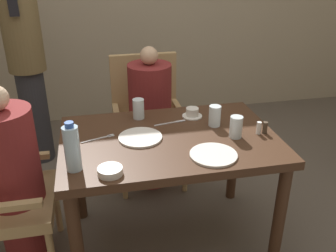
{
  "coord_description": "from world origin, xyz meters",
  "views": [
    {
      "loc": [
        -0.41,
        -1.88,
        1.76
      ],
      "look_at": [
        0.0,
        0.04,
        0.81
      ],
      "focal_mm": 40.0,
      "sensor_mm": 36.0,
      "label": 1
    }
  ],
  "objects_px": {
    "bowl_small": "(110,171)",
    "water_bottle": "(72,148)",
    "glass_tall_mid": "(236,127)",
    "standing_host": "(26,56)",
    "plate_main_left": "(140,137)",
    "diner_in_left_chair": "(13,180)",
    "glass_tall_near": "(215,116)",
    "chair_far_side": "(147,115)",
    "diner_in_far_chair": "(150,118)",
    "plate_main_right": "(213,155)",
    "glass_tall_far": "(138,109)",
    "teacup_with_saucer": "(192,113)"
  },
  "relations": [
    {
      "from": "bowl_small",
      "to": "water_bottle",
      "type": "bearing_deg",
      "value": 154.39
    },
    {
      "from": "glass_tall_mid",
      "to": "standing_host",
      "type": "bearing_deg",
      "value": 133.46
    },
    {
      "from": "standing_host",
      "to": "plate_main_left",
      "type": "relative_size",
      "value": 7.02
    },
    {
      "from": "plate_main_left",
      "to": "glass_tall_mid",
      "type": "bearing_deg",
      "value": -10.27
    },
    {
      "from": "diner_in_left_chair",
      "to": "glass_tall_near",
      "type": "distance_m",
      "value": 1.22
    },
    {
      "from": "glass_tall_near",
      "to": "water_bottle",
      "type": "bearing_deg",
      "value": -158.13
    },
    {
      "from": "chair_far_side",
      "to": "glass_tall_mid",
      "type": "distance_m",
      "value": 1.03
    },
    {
      "from": "diner_in_far_chair",
      "to": "glass_tall_mid",
      "type": "xyz_separation_m",
      "value": [
        0.37,
        -0.76,
        0.25
      ]
    },
    {
      "from": "bowl_small",
      "to": "glass_tall_near",
      "type": "relative_size",
      "value": 0.96
    },
    {
      "from": "plate_main_right",
      "to": "water_bottle",
      "type": "xyz_separation_m",
      "value": [
        -0.71,
        0.02,
        0.11
      ]
    },
    {
      "from": "glass_tall_near",
      "to": "glass_tall_far",
      "type": "distance_m",
      "value": 0.49
    },
    {
      "from": "chair_far_side",
      "to": "teacup_with_saucer",
      "type": "height_order",
      "value": "chair_far_side"
    },
    {
      "from": "diner_in_left_chair",
      "to": "diner_in_far_chair",
      "type": "xyz_separation_m",
      "value": [
        0.89,
        0.68,
        -0.01
      ]
    },
    {
      "from": "diner_in_left_chair",
      "to": "chair_far_side",
      "type": "height_order",
      "value": "diner_in_left_chair"
    },
    {
      "from": "bowl_small",
      "to": "standing_host",
      "type": "bearing_deg",
      "value": 109.08
    },
    {
      "from": "standing_host",
      "to": "glass_tall_far",
      "type": "bearing_deg",
      "value": -51.47
    },
    {
      "from": "plate_main_right",
      "to": "glass_tall_mid",
      "type": "bearing_deg",
      "value": 43.14
    },
    {
      "from": "glass_tall_near",
      "to": "chair_far_side",
      "type": "bearing_deg",
      "value": 112.16
    },
    {
      "from": "standing_host",
      "to": "glass_tall_near",
      "type": "height_order",
      "value": "standing_host"
    },
    {
      "from": "plate_main_left",
      "to": "plate_main_right",
      "type": "relative_size",
      "value": 1.0
    },
    {
      "from": "diner_in_far_chair",
      "to": "teacup_with_saucer",
      "type": "relative_size",
      "value": 8.72
    },
    {
      "from": "glass_tall_far",
      "to": "glass_tall_near",
      "type": "bearing_deg",
      "value": -25.18
    },
    {
      "from": "standing_host",
      "to": "plate_main_left",
      "type": "height_order",
      "value": "standing_host"
    },
    {
      "from": "water_bottle",
      "to": "diner_in_left_chair",
      "type": "bearing_deg",
      "value": 145.67
    },
    {
      "from": "chair_far_side",
      "to": "standing_host",
      "type": "distance_m",
      "value": 1.1
    },
    {
      "from": "diner_in_left_chair",
      "to": "diner_in_far_chair",
      "type": "bearing_deg",
      "value": 37.56
    },
    {
      "from": "standing_host",
      "to": "water_bottle",
      "type": "distance_m",
      "value": 1.57
    },
    {
      "from": "teacup_with_saucer",
      "to": "diner_in_far_chair",
      "type": "bearing_deg",
      "value": 115.09
    },
    {
      "from": "standing_host",
      "to": "glass_tall_mid",
      "type": "relative_size",
      "value": 13.81
    },
    {
      "from": "teacup_with_saucer",
      "to": "glass_tall_near",
      "type": "height_order",
      "value": "glass_tall_near"
    },
    {
      "from": "chair_far_side",
      "to": "glass_tall_mid",
      "type": "bearing_deg",
      "value": -67.9
    },
    {
      "from": "plate_main_left",
      "to": "bowl_small",
      "type": "bearing_deg",
      "value": -119.92
    },
    {
      "from": "chair_far_side",
      "to": "plate_main_left",
      "type": "bearing_deg",
      "value": -101.59
    },
    {
      "from": "bowl_small",
      "to": "glass_tall_near",
      "type": "bearing_deg",
      "value": 32.02
    },
    {
      "from": "diner_in_left_chair",
      "to": "water_bottle",
      "type": "xyz_separation_m",
      "value": [
        0.36,
        -0.24,
        0.29
      ]
    },
    {
      "from": "diner_in_far_chair",
      "to": "standing_host",
      "type": "relative_size",
      "value": 0.64
    },
    {
      "from": "plate_main_right",
      "to": "glass_tall_mid",
      "type": "relative_size",
      "value": 1.97
    },
    {
      "from": "diner_in_far_chair",
      "to": "bowl_small",
      "type": "distance_m",
      "value": 1.09
    },
    {
      "from": "teacup_with_saucer",
      "to": "plate_main_left",
      "type": "bearing_deg",
      "value": -148.17
    },
    {
      "from": "diner_in_left_chair",
      "to": "plate_main_left",
      "type": "distance_m",
      "value": 0.74
    },
    {
      "from": "plate_main_right",
      "to": "diner_in_left_chair",
      "type": "bearing_deg",
      "value": 166.29
    },
    {
      "from": "chair_far_side",
      "to": "glass_tall_mid",
      "type": "height_order",
      "value": "chair_far_side"
    },
    {
      "from": "plate_main_right",
      "to": "teacup_with_saucer",
      "type": "height_order",
      "value": "teacup_with_saucer"
    },
    {
      "from": "diner_in_far_chair",
      "to": "glass_tall_mid",
      "type": "distance_m",
      "value": 0.89
    },
    {
      "from": "water_bottle",
      "to": "chair_far_side",
      "type": "bearing_deg",
      "value": 63.67
    },
    {
      "from": "plate_main_right",
      "to": "water_bottle",
      "type": "relative_size",
      "value": 0.98
    },
    {
      "from": "plate_main_left",
      "to": "plate_main_right",
      "type": "bearing_deg",
      "value": -38.57
    },
    {
      "from": "chair_far_side",
      "to": "bowl_small",
      "type": "height_order",
      "value": "chair_far_side"
    },
    {
      "from": "diner_in_far_chair",
      "to": "glass_tall_far",
      "type": "bearing_deg",
      "value": -109.61
    },
    {
      "from": "diner_in_far_chair",
      "to": "water_bottle",
      "type": "distance_m",
      "value": 1.11
    }
  ]
}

